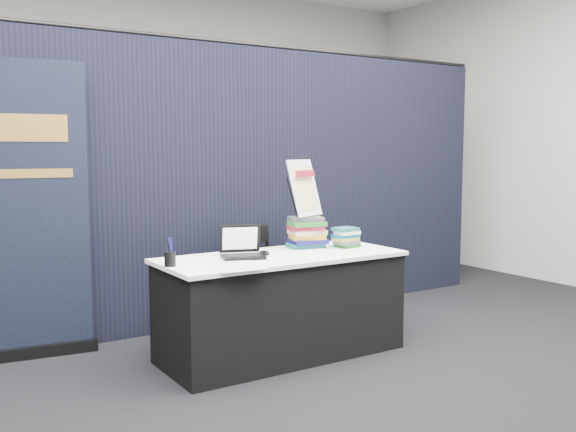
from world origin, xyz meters
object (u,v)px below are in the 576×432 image
Objects in this scene: pullup_banner at (27,228)px; stacking_chair at (258,272)px; display_table at (282,305)px; book_stack_short at (347,237)px; info_sign at (305,188)px; laptop at (240,250)px; book_stack_tall at (307,232)px.

pullup_banner reaches higher than stacking_chair.
display_table is 1.92m from pullup_banner.
book_stack_short is at bearing -60.85° from stacking_chair.
display_table is 2.11× the size of stacking_chair.
info_sign is 0.92m from stacking_chair.
book_stack_short is 0.51m from info_sign.
info_sign is at bearing 31.73° from laptop.
laptop is at bearing -27.67° from pullup_banner.
book_stack_tall is 1.52× the size of book_stack_short.
laptop is 1.79× the size of book_stack_short.
stacking_chair is at bearing 78.72° from info_sign.
display_table is 6.15× the size of book_stack_tall.
info_sign is (-0.27, 0.19, 0.38)m from book_stack_short.
display_table is at bearing -171.80° from info_sign.
info_sign is at bearing 144.33° from book_stack_short.
book_stack_tall is at bearing -13.86° from pullup_banner.
pullup_banner reaches higher than book_stack_tall.
pullup_banner is (-1.92, 0.72, -0.26)m from info_sign.
book_stack_tall reaches higher than laptop.
info_sign is (-0.00, 0.03, 0.34)m from book_stack_tall.
stacking_chair is (0.54, 0.70, -0.33)m from laptop.
laptop is 0.94m from stacking_chair.
stacking_chair is at bearing 118.27° from book_stack_short.
book_stack_short is 2.37m from pullup_banner.
pullup_banner is at bearing 162.50° from laptop.
laptop reaches higher than display_table.
book_stack_tall is at bearing 28.60° from display_table.
display_table is 5.22× the size of laptop.
book_stack_short is at bearing -59.73° from info_sign.
laptop is at bearing -127.00° from stacking_chair.
book_stack_tall is 0.34m from info_sign.
laptop is 0.93m from book_stack_short.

